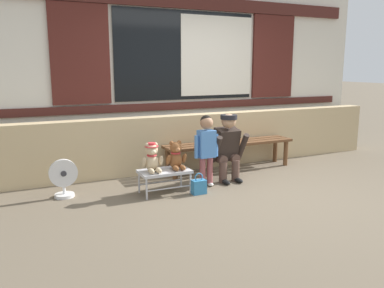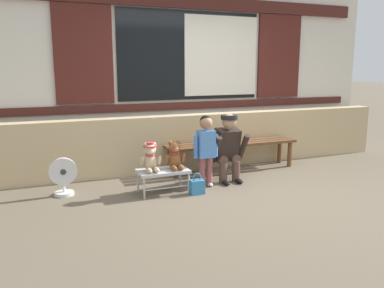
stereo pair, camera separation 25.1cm
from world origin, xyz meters
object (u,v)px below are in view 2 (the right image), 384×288
(wooden_bench_long, at_px, (232,147))
(handbag_on_ground, at_px, (197,187))
(teddy_bear_plain, at_px, (175,156))
(small_display_bench, at_px, (163,172))
(floor_fan, at_px, (63,177))
(child_standing, at_px, (206,143))
(teddy_bear_with_hat, at_px, (150,158))
(adult_crouching, at_px, (228,147))

(wooden_bench_long, height_order, handbag_on_ground, wooden_bench_long)
(handbag_on_ground, bearing_deg, teddy_bear_plain, 136.01)
(wooden_bench_long, height_order, teddy_bear_plain, teddy_bear_plain)
(wooden_bench_long, bearing_deg, handbag_on_ground, -137.44)
(small_display_bench, distance_m, floor_fan, 1.23)
(child_standing, relative_size, floor_fan, 2.00)
(wooden_bench_long, bearing_deg, teddy_bear_with_hat, -156.09)
(teddy_bear_with_hat, bearing_deg, floor_fan, 160.44)
(small_display_bench, height_order, handbag_on_ground, small_display_bench)
(wooden_bench_long, distance_m, floor_fan, 2.53)
(small_display_bench, height_order, teddy_bear_with_hat, teddy_bear_with_hat)
(adult_crouching, bearing_deg, floor_fan, 175.02)
(handbag_on_ground, relative_size, floor_fan, 0.57)
(small_display_bench, relative_size, adult_crouching, 0.67)
(wooden_bench_long, distance_m, child_standing, 0.97)
(child_standing, height_order, adult_crouching, child_standing)
(wooden_bench_long, distance_m, teddy_bear_with_hat, 1.63)
(small_display_bench, xyz_separation_m, handbag_on_ground, (0.38, -0.21, -0.17))
(wooden_bench_long, relative_size, handbag_on_ground, 7.72)
(wooden_bench_long, height_order, floor_fan, floor_fan)
(adult_crouching, distance_m, handbag_on_ground, 0.83)
(teddy_bear_plain, bearing_deg, wooden_bench_long, 29.49)
(adult_crouching, relative_size, floor_fan, 1.98)
(teddy_bear_with_hat, xyz_separation_m, adult_crouching, (1.16, 0.17, 0.01))
(floor_fan, bearing_deg, wooden_bench_long, 6.78)
(teddy_bear_with_hat, bearing_deg, wooden_bench_long, 23.91)
(wooden_bench_long, bearing_deg, child_standing, -139.25)
(wooden_bench_long, bearing_deg, teddy_bear_plain, -150.51)
(wooden_bench_long, distance_m, handbag_on_ground, 1.32)
(teddy_bear_with_hat, height_order, floor_fan, teddy_bear_with_hat)
(teddy_bear_with_hat, relative_size, teddy_bear_plain, 1.00)
(adult_crouching, relative_size, handbag_on_ground, 3.49)
(wooden_bench_long, distance_m, small_display_bench, 1.49)
(teddy_bear_plain, relative_size, child_standing, 0.38)
(small_display_bench, distance_m, handbag_on_ground, 0.47)
(wooden_bench_long, xyz_separation_m, teddy_bear_with_hat, (-1.49, -0.66, 0.10))
(wooden_bench_long, height_order, adult_crouching, adult_crouching)
(floor_fan, bearing_deg, teddy_bear_with_hat, -19.56)
(teddy_bear_plain, relative_size, adult_crouching, 0.38)
(teddy_bear_plain, height_order, child_standing, child_standing)
(child_standing, bearing_deg, handbag_on_ground, -132.45)
(child_standing, bearing_deg, adult_crouching, 18.21)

